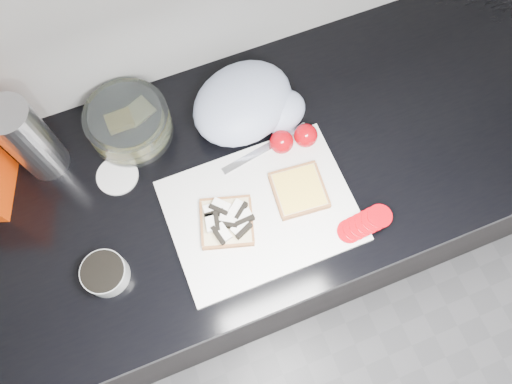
% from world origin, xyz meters
% --- Properties ---
extents(base_cabinet, '(3.50, 0.60, 0.86)m').
position_xyz_m(base_cabinet, '(0.00, 1.20, 0.43)').
color(base_cabinet, black).
rests_on(base_cabinet, ground).
extents(countertop, '(3.50, 0.64, 0.04)m').
position_xyz_m(countertop, '(0.00, 1.20, 0.88)').
color(countertop, black).
rests_on(countertop, base_cabinet).
extents(cutting_board, '(0.40, 0.30, 0.01)m').
position_xyz_m(cutting_board, '(0.14, 1.09, 0.91)').
color(cutting_board, silver).
rests_on(cutting_board, countertop).
extents(bread_left, '(0.14, 0.14, 0.04)m').
position_xyz_m(bread_left, '(0.06, 1.09, 0.92)').
color(bread_left, beige).
rests_on(bread_left, cutting_board).
extents(bread_right, '(0.13, 0.13, 0.02)m').
position_xyz_m(bread_right, '(0.23, 1.10, 0.92)').
color(bread_right, beige).
rests_on(bread_right, cutting_board).
extents(tomato_slices, '(0.14, 0.07, 0.03)m').
position_xyz_m(tomato_slices, '(0.33, 0.98, 0.93)').
color(tomato_slices, '#AD030C').
rests_on(tomato_slices, cutting_board).
extents(knife, '(0.22, 0.05, 0.01)m').
position_xyz_m(knife, '(0.23, 1.23, 0.92)').
color(knife, silver).
rests_on(knife, cutting_board).
extents(seed_tub, '(0.09, 0.09, 0.05)m').
position_xyz_m(seed_tub, '(-0.21, 1.08, 0.93)').
color(seed_tub, '#979C9C').
rests_on(seed_tub, countertop).
extents(tub_lid, '(0.10, 0.10, 0.01)m').
position_xyz_m(tub_lid, '(-0.13, 1.29, 0.90)').
color(tub_lid, silver).
rests_on(tub_lid, countertop).
extents(glass_bowl, '(0.19, 0.19, 0.08)m').
position_xyz_m(glass_bowl, '(-0.07, 1.39, 0.94)').
color(glass_bowl, silver).
rests_on(glass_bowl, countertop).
extents(steel_canister, '(0.09, 0.09, 0.22)m').
position_xyz_m(steel_canister, '(-0.27, 1.38, 1.01)').
color(steel_canister, '#AAAAAF').
rests_on(steel_canister, countertop).
extents(grocery_bag, '(0.30, 0.27, 0.11)m').
position_xyz_m(grocery_bag, '(0.20, 1.33, 0.95)').
color(grocery_bag, '#A4B3CA').
rests_on(grocery_bag, countertop).
extents(whole_tomatoes, '(0.11, 0.06, 0.05)m').
position_xyz_m(whole_tomatoes, '(0.27, 1.22, 0.93)').
color(whole_tomatoes, '#AD030C').
rests_on(whole_tomatoes, countertop).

